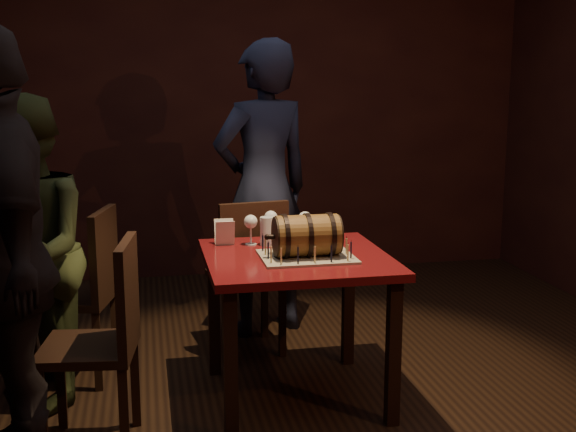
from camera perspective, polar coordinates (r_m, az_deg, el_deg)
The scene contains 16 objects.
room_shell at distance 3.40m, azimuth -0.68°, elevation 7.28°, with size 5.04×5.04×2.80m.
pub_table at distance 3.60m, azimuth 0.68°, elevation -4.80°, with size 0.90×0.90×0.75m.
cake_board at distance 3.52m, azimuth 1.50°, elevation -3.23°, with size 0.45×0.35×0.01m, color gray.
barrel_cake at distance 3.49m, azimuth 1.50°, elevation -1.54°, with size 0.37×0.22×0.22m.
birthday_candles at distance 3.51m, azimuth 1.50°, elevation -2.49°, with size 0.40×0.30×0.09m.
wine_glass_left at distance 3.76m, azimuth -2.96°, elevation -0.56°, with size 0.07×0.07×0.16m.
wine_glass_mid at distance 3.88m, azimuth -1.36°, elevation -0.22°, with size 0.07×0.07×0.16m.
wine_glass_right at distance 3.85m, azimuth 1.35°, elevation -0.28°, with size 0.07×0.07×0.16m.
pint_of_ale at distance 3.76m, azimuth -1.68°, elevation -1.26°, with size 0.07×0.07×0.15m.
menu_card at distance 3.79m, azimuth -5.04°, elevation -1.32°, with size 0.10×0.05×0.13m, color white, non-canonical shape.
chair_back at distance 4.20m, azimuth -3.06°, elevation -4.19°, with size 0.45×0.45×0.93m.
chair_left_rear at distance 4.02m, azimuth -15.58°, elevation -5.27°, with size 0.48×0.48×0.93m.
chair_left_front at distance 3.28m, azimuth -14.18°, elevation -8.92°, with size 0.45×0.45×0.93m.
person_back at distance 4.51m, azimuth -1.97°, elevation 2.10°, with size 0.67×0.44×1.85m, color #191D33.
person_left_rear at distance 3.71m, azimuth -19.98°, elevation -2.88°, with size 0.75×0.58×1.54m, color #333D1E.
person_left_front at distance 3.05m, azimuth -21.81°, elevation -3.24°, with size 1.07×0.44×1.82m, color black.
Camera 1 is at (-0.63, -3.33, 1.62)m, focal length 45.00 mm.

